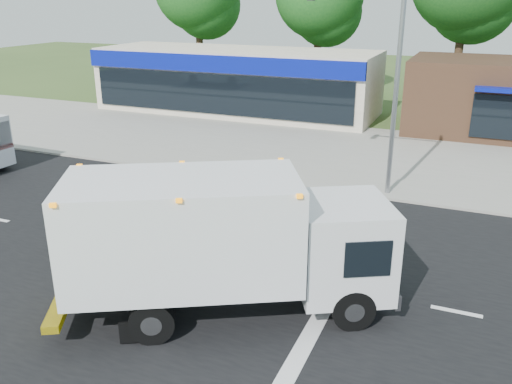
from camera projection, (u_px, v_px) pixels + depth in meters
The scene contains 10 objects.
ground at pixel (233, 267), 15.33m from camera, with size 120.00×120.00×0.00m, color #385123.
road_asphalt at pixel (233, 267), 15.33m from camera, with size 60.00×14.00×0.02m, color black.
sidewalk at pixel (316, 179), 22.41m from camera, with size 60.00×2.40×0.12m, color gray.
parking_apron at pixel (349, 147), 27.46m from camera, with size 60.00×9.00×0.02m, color gray.
lane_markings at pixel (259, 300), 13.66m from camera, with size 55.20×7.00×0.01m.
ems_box_truck at pixel (221, 237), 12.49m from camera, with size 8.01×5.86×3.47m.
emergency_worker at pixel (59, 226), 15.76m from camera, with size 0.75×0.77×1.90m.
retail_strip_mall at pixel (236, 81), 35.17m from camera, with size 18.00×6.20×4.00m.
brown_storefront at pixel (504, 98), 29.42m from camera, with size 10.00×6.70×4.00m.
traffic_signal_pole at pixel (380, 64), 19.37m from camera, with size 3.51×0.25×8.00m.
Camera 1 is at (5.88, -12.36, 7.25)m, focal length 38.00 mm.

